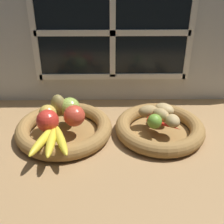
{
  "coord_description": "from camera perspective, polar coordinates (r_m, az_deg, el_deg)",
  "views": [
    {
      "loc": [
        -1.71,
        -86.33,
        58.62
      ],
      "look_at": [
        -0.61,
        0.24,
        9.43
      ],
      "focal_mm": 44.45,
      "sensor_mm": 36.0,
      "label": 1
    }
  ],
  "objects": [
    {
      "name": "apple_red_right",
      "position": [
        0.98,
        -7.76,
        -0.78
      ],
      "size": [
        7.64,
        7.64,
        7.64
      ],
      "primitive_type": "sphere",
      "color": "#CC422D",
      "rests_on": "fruit_bowl_left"
    },
    {
      "name": "chili_pepper",
      "position": [
        1.0,
        10.68,
        -2.51
      ],
      "size": [
        11.91,
        8.96,
        2.2
      ],
      "primitive_type": "cone",
      "rotation": [
        0.0,
        1.57,
        -0.59
      ],
      "color": "red",
      "rests_on": "fruit_bowl_right"
    },
    {
      "name": "lime_near",
      "position": [
        0.98,
        8.74,
        -1.91
      ],
      "size": [
        5.23,
        5.23,
        5.23
      ],
      "primitive_type": "sphere",
      "color": "#6B9E33",
      "rests_on": "fruit_bowl_right"
    },
    {
      "name": "fruit_bowl_right",
      "position": [
        1.05,
        9.73,
        -3.21
      ],
      "size": [
        33.03,
        33.03,
        5.43
      ],
      "color": "olive",
      "rests_on": "ground_plane"
    },
    {
      "name": "apple_green_back",
      "position": [
        1.05,
        -8.64,
        0.99
      ],
      "size": [
        7.34,
        7.34,
        7.34
      ],
      "primitive_type": "sphere",
      "color": "#99B74C",
      "rests_on": "fruit_bowl_left"
    },
    {
      "name": "apple_red_front",
      "position": [
        0.97,
        -13.11,
        -1.76
      ],
      "size": [
        7.78,
        7.78,
        7.78
      ],
      "primitive_type": "sphere",
      "color": "red",
      "rests_on": "fruit_bowl_left"
    },
    {
      "name": "fruit_bowl_left",
      "position": [
        1.04,
        -9.77,
        -3.35
      ],
      "size": [
        35.46,
        35.46,
        5.43
      ],
      "color": "olive",
      "rests_on": "ground_plane"
    },
    {
      "name": "potato_small",
      "position": [
        1.0,
        12.34,
        -1.8
      ],
      "size": [
        6.14,
        6.9,
        4.57
      ],
      "primitive_type": "ellipsoid",
      "rotation": [
        0.0,
        0.0,
        1.77
      ],
      "color": "tan",
      "rests_on": "fruit_bowl_right"
    },
    {
      "name": "ground_plane",
      "position": [
        1.05,
        0.33,
        -5.24
      ],
      "size": [
        140.0,
        90.0,
        3.0
      ],
      "primitive_type": "cube",
      "color": "#9E774C"
    },
    {
      "name": "pear_brown",
      "position": [
        1.05,
        -10.95,
        1.32
      ],
      "size": [
        7.92,
        7.74,
        8.74
      ],
      "primitive_type": "ellipsoid",
      "rotation": [
        0.0,
        0.0,
        0.95
      ],
      "color": "olive",
      "rests_on": "fruit_bowl_left"
    },
    {
      "name": "potato_back",
      "position": [
        1.07,
        10.72,
        0.55
      ],
      "size": [
        9.35,
        9.11,
        4.45
      ],
      "primitive_type": "ellipsoid",
      "rotation": [
        0.0,
        0.0,
        2.44
      ],
      "color": "tan",
      "rests_on": "fruit_bowl_right"
    },
    {
      "name": "apple_golden_left",
      "position": [
        1.03,
        -13.08,
        -0.29
      ],
      "size": [
        6.45,
        6.45,
        6.45
      ],
      "primitive_type": "sphere",
      "color": "gold",
      "rests_on": "fruit_bowl_left"
    },
    {
      "name": "potato_large",
      "position": [
        1.02,
        9.99,
        -0.62
      ],
      "size": [
        8.05,
        7.94,
        5.19
      ],
      "primitive_type": "ellipsoid",
      "rotation": [
        0.0,
        0.0,
        5.53
      ],
      "color": "tan",
      "rests_on": "fruit_bowl_right"
    },
    {
      "name": "back_wall",
      "position": [
        1.2,
        0.11,
        14.78
      ],
      "size": [
        140.0,
        4.6,
        55.0
      ],
      "color": "silver",
      "rests_on": "ground_plane"
    },
    {
      "name": "banana_bunch_front",
      "position": [
        0.92,
        -12.28,
        -5.45
      ],
      "size": [
        13.73,
        19.3,
        2.82
      ],
      "color": "yellow",
      "rests_on": "fruit_bowl_left"
    },
    {
      "name": "potato_oblong",
      "position": [
        1.04,
        7.52,
        0.13
      ],
      "size": [
        8.14,
        5.76,
        4.77
      ],
      "primitive_type": "ellipsoid",
      "rotation": [
        0.0,
        0.0,
        3.28
      ],
      "color": "#A38451",
      "rests_on": "fruit_bowl_right"
    }
  ]
}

